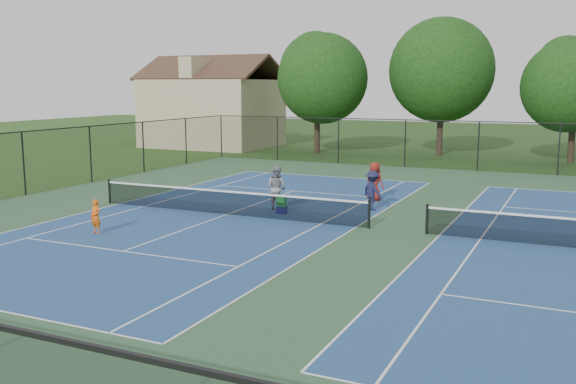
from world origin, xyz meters
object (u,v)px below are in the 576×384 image
at_px(bystander_b, 373,191).
at_px(ball_crate, 282,210).
at_px(child_player, 96,217).
at_px(ball_hopper, 282,201).
at_px(tree_back_a, 318,73).
at_px(instructor, 277,188).
at_px(clapboard_house, 213,110).
at_px(tree_back_c, 576,80).
at_px(bystander_c, 375,181).
at_px(tree_back_b, 442,65).

distance_m(bystander_b, ball_crate, 3.89).
height_order(child_player, ball_hopper, child_player).
xyz_separation_m(tree_back_a, ball_crate, (7.90, -22.87, -5.89)).
relative_size(child_player, ball_crate, 3.17).
relative_size(instructor, ball_crate, 4.87).
xyz_separation_m(tree_back_a, child_player, (3.52, -28.80, -5.43)).
relative_size(clapboard_house, ball_hopper, 24.75).
height_order(ball_crate, ball_hopper, ball_hopper).
xyz_separation_m(tree_back_c, child_player, (-14.48, -29.80, -4.88)).
bearing_deg(bystander_c, tree_back_c, -97.90).
bearing_deg(instructor, tree_back_c, -101.54).
bearing_deg(bystander_b, child_player, 82.74).
bearing_deg(bystander_c, ball_hopper, 74.25).
height_order(child_player, bystander_b, bystander_b).
height_order(tree_back_a, tree_back_b, tree_back_b).
relative_size(tree_back_b, bystander_b, 6.07).
height_order(tree_back_c, bystander_c, tree_back_c).
bearing_deg(ball_crate, clapboard_house, 126.86).
bearing_deg(ball_hopper, tree_back_c, 67.06).
bearing_deg(tree_back_c, tree_back_a, -176.82).
bearing_deg(bystander_b, clapboard_house, -10.67).
xyz_separation_m(tree_back_c, ball_crate, (-10.10, -23.87, -5.33)).
height_order(child_player, instructor, instructor).
bearing_deg(child_player, ball_hopper, 59.45).
height_order(instructor, bystander_c, instructor).
bearing_deg(child_player, tree_back_c, 69.97).
xyz_separation_m(clapboard_house, child_player, (13.52, -29.80, -2.49)).
distance_m(clapboard_house, ball_crate, 29.98).
bearing_deg(bystander_b, instructor, 58.91).
relative_size(tree_back_a, ball_crate, 24.00).
relative_size(tree_back_b, child_player, 8.29).
relative_size(tree_back_b, clapboard_house, 0.93).
xyz_separation_m(tree_back_a, instructor, (7.35, -22.22, -5.11)).
xyz_separation_m(instructor, bystander_c, (3.04, 3.80, -0.06)).
bearing_deg(ball_crate, instructor, 129.81).
relative_size(bystander_b, ball_crate, 4.33).
bearing_deg(bystander_c, child_player, 70.01).
distance_m(tree_back_a, ball_crate, 24.90).
bearing_deg(bystander_b, ball_hopper, 71.20).
relative_size(clapboard_house, instructor, 5.82).
bearing_deg(clapboard_house, tree_back_c, 0.00).
xyz_separation_m(child_player, ball_hopper, (4.37, 5.93, -0.08)).
bearing_deg(tree_back_c, child_player, -115.91).
bearing_deg(tree_back_c, tree_back_b, 173.66).
height_order(tree_back_c, instructor, tree_back_c).
bearing_deg(clapboard_house, bystander_c, -43.59).
bearing_deg(bystander_c, tree_back_a, -47.06).
distance_m(tree_back_c, clapboard_house, 28.10).
bearing_deg(tree_back_c, bystander_b, -107.95).
relative_size(bystander_c, ball_crate, 4.57).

